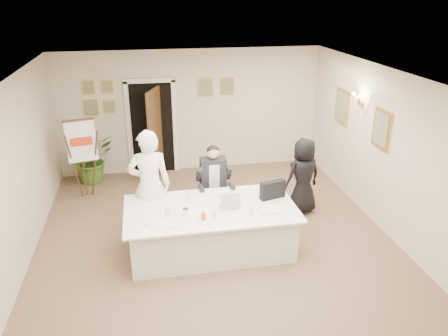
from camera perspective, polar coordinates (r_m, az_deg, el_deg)
name	(u,v)px	position (r m, az deg, el deg)	size (l,w,h in m)	color
floor	(217,245)	(7.48, -0.89, -10.03)	(7.00, 7.00, 0.00)	brown
ceiling	(216,79)	(6.43, -1.04, 11.54)	(6.00, 7.00, 0.02)	white
wall_back	(191,111)	(10.12, -4.35, 7.39)	(6.00, 0.10, 2.80)	silver
wall_front	(288,325)	(3.92, 8.31, -19.66)	(6.00, 0.10, 2.80)	silver
wall_left	(13,183)	(7.02, -25.86, -1.79)	(0.10, 7.00, 2.80)	silver
wall_right	(392,156)	(7.87, 21.10, 1.48)	(0.10, 7.00, 2.80)	silver
doorway	(153,131)	(10.00, -9.22, 4.84)	(1.14, 0.86, 2.20)	black
pictures_back_wall	(155,94)	(9.94, -9.05, 9.57)	(3.40, 0.06, 0.80)	gold
pictures_right_wall	(360,117)	(8.74, 17.29, 6.40)	(0.06, 2.20, 0.80)	gold
wall_sconce	(358,99)	(8.63, 17.14, 8.62)	(0.20, 0.30, 0.24)	#DB9146
conference_table	(211,229)	(7.17, -1.72, -7.92)	(2.73, 1.45, 0.78)	white
seated_man	(214,183)	(7.94, -1.35, -2.02)	(0.63, 0.67, 1.46)	black
flip_chart	(84,162)	(9.24, -17.87, 0.69)	(0.59, 0.42, 1.64)	#382311
standing_man	(150,186)	(7.38, -9.67, -2.27)	(0.71, 0.46, 1.94)	white
standing_woman	(303,176)	(8.34, 10.28, -1.07)	(0.72, 0.47, 1.48)	black
potted_palm	(91,159)	(10.06, -16.99, 1.16)	(0.96, 0.83, 1.07)	#3C6421
laptop	(229,198)	(6.98, 0.65, -3.94)	(0.32, 0.35, 0.28)	#B7BABC
laptop_bag	(273,190)	(7.27, 6.37, -2.84)	(0.43, 0.12, 0.30)	black
paper_stack	(269,211)	(6.89, 5.85, -5.62)	(0.28, 0.20, 0.03)	white
plate_left	(151,222)	(6.64, -9.47, -7.00)	(0.23, 0.23, 0.01)	white
plate_mid	(174,225)	(6.52, -6.58, -7.42)	(0.20, 0.20, 0.01)	white
plate_near	(204,222)	(6.58, -2.58, -7.01)	(0.20, 0.20, 0.01)	white
glass_a	(167,211)	(6.78, -7.40, -5.64)	(0.07, 0.07, 0.14)	silver
glass_b	(214,214)	(6.64, -1.31, -6.09)	(0.06, 0.06, 0.14)	silver
glass_c	(251,210)	(6.77, 3.57, -5.52)	(0.07, 0.07, 0.14)	silver
glass_d	(189,199)	(7.13, -4.57, -4.02)	(0.06, 0.06, 0.14)	silver
oj_glass	(203,217)	(6.59, -2.72, -6.40)	(0.07, 0.07, 0.13)	#DB5412
steel_jug	(186,212)	(6.77, -5.02, -5.72)	(0.10, 0.10, 0.11)	silver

